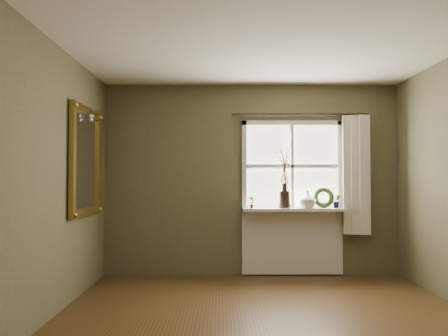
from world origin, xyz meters
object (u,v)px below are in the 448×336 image
wreath (323,200)px  gilt_mirror (86,161)px  dark_jug (285,199)px  cream_vase (308,199)px

wreath → gilt_mirror: (-2.93, -0.84, 0.48)m
dark_jug → wreath: 0.53m
dark_jug → gilt_mirror: gilt_mirror is taller
dark_jug → cream_vase: size_ratio=0.98×
gilt_mirror → dark_jug: bearing=18.5°
gilt_mirror → cream_vase: bearing=16.5°
dark_jug → gilt_mirror: (-2.40, -0.80, 0.47)m
cream_vase → gilt_mirror: (-2.70, -0.80, 0.47)m
wreath → gilt_mirror: gilt_mirror is taller
wreath → gilt_mirror: 3.08m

